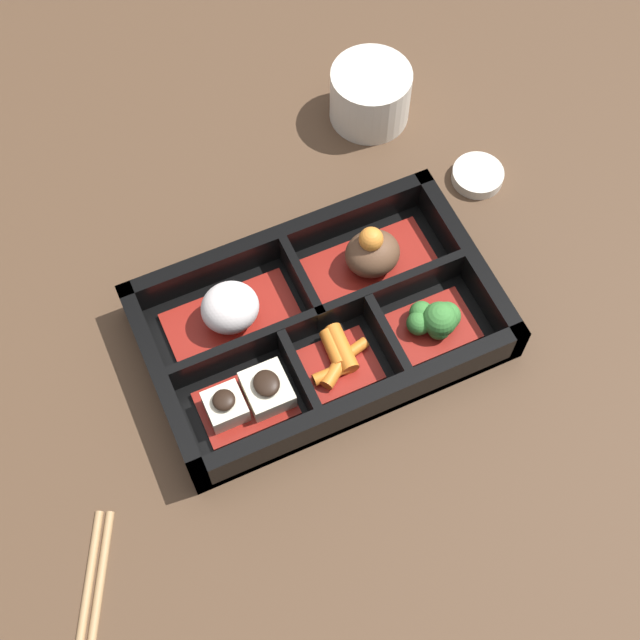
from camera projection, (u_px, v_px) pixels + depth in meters
name	position (u px, v px, depth m)	size (l,w,h in m)	color
ground_plane	(320.00, 333.00, 0.81)	(3.00, 3.00, 0.00)	#4C3523
bento_base	(320.00, 330.00, 0.81)	(0.31, 0.19, 0.01)	black
bento_rim	(321.00, 323.00, 0.79)	(0.31, 0.19, 0.04)	black
bowl_rice	(231.00, 311.00, 0.79)	(0.12, 0.06, 0.05)	maroon
bowl_stew	(372.00, 256.00, 0.82)	(0.12, 0.06, 0.06)	maroon
bowl_tofu	(249.00, 398.00, 0.76)	(0.08, 0.06, 0.03)	maroon
bowl_carrots	(340.00, 359.00, 0.78)	(0.06, 0.06, 0.02)	maroon
bowl_greens	(436.00, 321.00, 0.79)	(0.07, 0.06, 0.04)	maroon
tea_cup	(370.00, 94.00, 0.90)	(0.08, 0.08, 0.06)	beige
sauce_dish	(478.00, 175.00, 0.89)	(0.05, 0.05, 0.01)	beige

